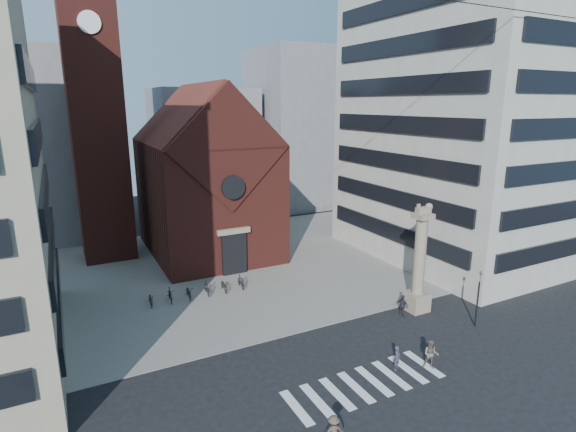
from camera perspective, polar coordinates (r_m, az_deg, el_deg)
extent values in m
plane|color=black|center=(30.11, 5.27, -17.86)|extent=(120.00, 120.00, 0.00)
cube|color=gray|center=(45.60, -7.72, -6.41)|extent=(46.00, 30.00, 0.05)
cube|color=maroon|center=(49.45, -10.31, 2.33)|extent=(12.00, 16.00, 12.00)
cube|color=maroon|center=(48.98, -10.76, 9.30)|extent=(12.00, 15.40, 12.00)
cube|color=maroon|center=(41.08, -7.34, 8.54)|extent=(11.76, 0.50, 11.76)
cylinder|color=black|center=(41.15, -6.97, 3.64)|extent=(2.20, 0.30, 2.20)
cube|color=black|center=(43.02, -6.83, -4.85)|extent=(2.40, 0.30, 4.00)
cube|color=gray|center=(42.29, -6.90, -1.92)|extent=(3.20, 0.40, 0.50)
cube|color=maroon|center=(49.54, -23.21, 11.96)|extent=(5.00, 5.00, 30.00)
cylinder|color=white|center=(47.48, -23.93, 21.58)|extent=(2.00, 0.20, 2.00)
cube|color=beige|center=(50.58, 22.01, 13.23)|extent=(18.00, 22.00, 32.00)
cube|color=gray|center=(69.67, -10.60, 8.19)|extent=(14.00, 12.00, 18.00)
cube|color=gray|center=(72.99, 2.33, 11.04)|extent=(16.00, 14.00, 24.00)
cube|color=gray|center=(37.42, 15.99, -10.37)|extent=(1.60, 1.60, 1.50)
cylinder|color=gray|center=(36.07, 16.39, -4.93)|extent=(0.90, 0.90, 6.00)
cube|color=gray|center=(35.18, 16.75, 0.01)|extent=(1.30, 1.30, 0.40)
cube|color=gray|center=(35.09, 16.80, 0.64)|extent=(1.20, 0.50, 0.55)
sphere|color=gray|center=(35.42, 17.47, 1.13)|extent=(0.56, 0.56, 0.56)
cube|color=gray|center=(34.66, 16.25, 1.20)|extent=(0.25, 0.15, 0.35)
cylinder|color=black|center=(35.95, 22.88, -10.27)|extent=(0.12, 0.12, 3.50)
imported|color=black|center=(35.16, 23.22, -7.07)|extent=(0.13, 0.16, 0.80)
imported|color=#363144|center=(29.60, 13.68, -17.09)|extent=(0.68, 0.61, 1.55)
imported|color=#63594F|center=(30.16, 17.69, -16.39)|extent=(1.14, 1.15, 1.87)
imported|color=#2C2B33|center=(36.20, 14.35, -10.95)|extent=(0.64, 1.06, 1.69)
imported|color=#4E3E34|center=(23.76, 5.80, -25.50)|extent=(1.13, 0.79, 1.59)
imported|color=black|center=(38.47, -17.02, -10.08)|extent=(0.83, 1.97, 1.01)
imported|color=black|center=(38.70, -14.74, -9.67)|extent=(0.69, 1.90, 1.12)
imported|color=black|center=(39.03, -12.49, -9.41)|extent=(0.83, 1.97, 1.01)
imported|color=black|center=(39.38, -10.28, -8.99)|extent=(0.69, 1.90, 1.12)
imported|color=black|center=(39.84, -8.12, -8.71)|extent=(0.83, 1.97, 1.01)
imported|color=black|center=(40.30, -6.02, -8.28)|extent=(0.69, 1.90, 1.12)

